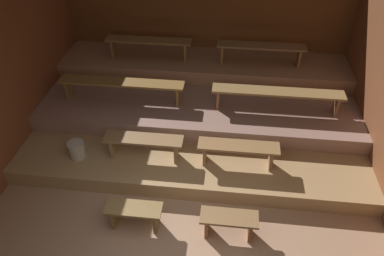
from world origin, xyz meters
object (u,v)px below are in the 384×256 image
at_px(bench_middle_right, 277,94).
at_px(pail_lower, 77,150).
at_px(bench_lower_right, 238,149).
at_px(bench_upper_left, 149,43).
at_px(bench_floor_right, 229,221).
at_px(bench_upper_right, 261,48).
at_px(bench_middle_left, 122,84).
at_px(bench_lower_left, 144,142).
at_px(bench_floor_left, 134,212).

bearing_deg(bench_middle_right, pail_lower, -158.28).
relative_size(bench_lower_right, pail_lower, 4.48).
bearing_deg(bench_upper_left, pail_lower, -106.51).
relative_size(bench_floor_right, bench_upper_right, 0.46).
relative_size(bench_upper_left, pail_lower, 6.12).
relative_size(bench_lower_right, bench_middle_left, 0.55).
bearing_deg(bench_lower_right, bench_middle_left, 151.29).
bearing_deg(bench_middle_right, bench_upper_right, 103.16).
distance_m(bench_lower_right, bench_upper_left, 3.32).
relative_size(bench_floor_right, bench_middle_right, 0.35).
bearing_deg(bench_middle_left, bench_upper_right, 24.95).
distance_m(bench_upper_left, pail_lower, 2.91).
relative_size(bench_lower_right, bench_upper_left, 0.73).
height_order(bench_middle_left, pail_lower, bench_middle_left).
distance_m(bench_middle_right, bench_upper_left, 3.03).
xyz_separation_m(bench_floor_right, bench_upper_left, (-1.94, 3.80, 0.96)).
bearing_deg(bench_lower_right, bench_upper_left, 128.61).
height_order(bench_lower_right, bench_middle_right, bench_middle_right).
xyz_separation_m(bench_lower_left, bench_upper_right, (2.04, 2.55, 0.63)).
bearing_deg(bench_lower_left, bench_floor_right, -38.97).
bearing_deg(bench_middle_left, bench_floor_left, -72.46).
bearing_deg(bench_floor_right, pail_lower, 157.79).
bearing_deg(bench_lower_right, bench_upper_right, 81.06).
bearing_deg(bench_upper_right, bench_floor_right, -97.50).
distance_m(bench_lower_right, bench_middle_left, 2.68).
height_order(bench_floor_left, bench_upper_right, bench_upper_right).
bearing_deg(bench_upper_right, bench_middle_right, -76.84).
bearing_deg(bench_upper_left, bench_floor_left, -82.50).
xyz_separation_m(bench_floor_right, bench_upper_right, (0.50, 3.80, 0.96)).
height_order(bench_middle_right, pail_lower, bench_middle_right).
xyz_separation_m(bench_lower_right, bench_middle_left, (-2.33, 1.28, 0.33)).
distance_m(bench_lower_left, pail_lower, 1.22).
height_order(bench_floor_right, bench_lower_right, bench_lower_right).
distance_m(bench_lower_right, bench_middle_right, 1.49).
relative_size(bench_middle_left, bench_upper_left, 1.32).
relative_size(bench_lower_left, bench_upper_left, 0.73).
distance_m(bench_middle_left, pail_lower, 1.58).
xyz_separation_m(bench_middle_right, pail_lower, (-3.53, -1.41, -0.51)).
bearing_deg(bench_upper_right, bench_middle_left, -155.05).
relative_size(bench_lower_right, bench_middle_right, 0.55).
distance_m(bench_floor_left, bench_floor_right, 1.44).
bearing_deg(pail_lower, bench_floor_left, -40.77).
bearing_deg(pail_lower, bench_middle_left, 70.55).
bearing_deg(bench_floor_right, bench_lower_left, 141.03).
height_order(bench_lower_left, bench_middle_right, bench_middle_right).
relative_size(bench_floor_right, pail_lower, 2.80).
height_order(bench_floor_right, bench_middle_right, bench_middle_right).
bearing_deg(pail_lower, bench_lower_left, 6.11).
xyz_separation_m(bench_lower_left, bench_middle_left, (-0.70, 1.28, 0.33)).
height_order(bench_middle_left, bench_middle_right, same).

